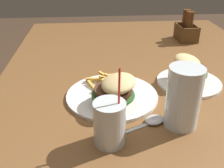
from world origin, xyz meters
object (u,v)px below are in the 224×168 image
object	(u,v)px
meal_plate_near	(113,92)
beer_glass	(183,100)
juice_glass	(110,125)
spoon	(152,121)
condiment_caddy	(187,30)
meal_plate_far	(189,74)

from	to	relation	value
meal_plate_near	beer_glass	bearing A→B (deg)	52.30
beer_glass	juice_glass	world-z (taller)	juice_glass
spoon	condiment_caddy	bearing A→B (deg)	39.37
juice_glass	spoon	bearing A→B (deg)	119.20
beer_glass	juice_glass	distance (m)	0.21
condiment_caddy	spoon	bearing A→B (deg)	-25.38
meal_plate_near	spoon	size ratio (longest dim) A/B	1.77
meal_plate_near	spoon	world-z (taller)	meal_plate_near
meal_plate_far	condiment_caddy	world-z (taller)	condiment_caddy
meal_plate_far	juice_glass	bearing A→B (deg)	-46.14
meal_plate_near	beer_glass	world-z (taller)	beer_glass
juice_glass	condiment_caddy	world-z (taller)	juice_glass
spoon	condiment_caddy	xyz separation A→B (m)	(-0.68, 0.32, 0.05)
beer_glass	condiment_caddy	xyz separation A→B (m)	(-0.69, 0.25, -0.02)
meal_plate_far	condiment_caddy	xyz separation A→B (m)	(-0.46, 0.15, 0.02)
meal_plate_near	spoon	xyz separation A→B (m)	(0.12, 0.10, -0.03)
meal_plate_far	condiment_caddy	distance (m)	0.48
juice_glass	meal_plate_far	xyz separation A→B (m)	(-0.28, 0.30, -0.01)
beer_glass	condiment_caddy	size ratio (longest dim) A/B	1.14
spoon	juice_glass	bearing A→B (deg)	-176.06
juice_glass	spoon	size ratio (longest dim) A/B	1.17
beer_glass	spoon	distance (m)	0.10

